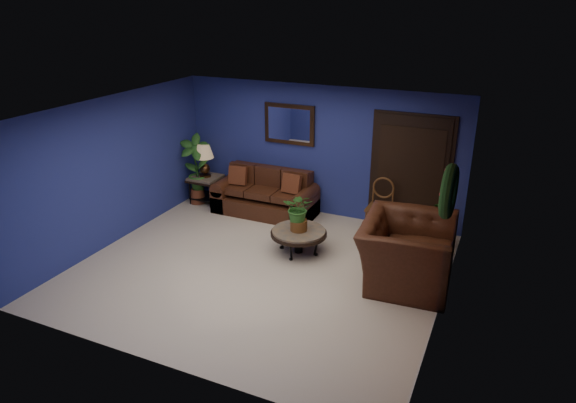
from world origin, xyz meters
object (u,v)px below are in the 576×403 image
at_px(coffee_table, 299,233).
at_px(armchair, 407,252).
at_px(end_table, 206,182).
at_px(side_chair, 381,202).
at_px(table_lamp, 204,157).
at_px(sofa, 267,198).

xyz_separation_m(coffee_table, armchair, (1.82, -0.21, 0.14)).
xyz_separation_m(end_table, armchair, (4.45, -1.50, 0.06)).
distance_m(side_chair, armchair, 1.77).
distance_m(table_lamp, armchair, 4.72).
relative_size(sofa, side_chair, 1.99).
relative_size(sofa, armchair, 1.33).
xyz_separation_m(sofa, coffee_table, (1.25, -1.31, 0.05)).
bearing_deg(end_table, table_lamp, -45.00).
bearing_deg(end_table, side_chair, 1.16).
xyz_separation_m(sofa, table_lamp, (-1.38, -0.03, 0.68)).
bearing_deg(sofa, end_table, -178.97).
distance_m(sofa, armchair, 3.43).
relative_size(coffee_table, end_table, 1.53).
bearing_deg(table_lamp, coffee_table, -26.10).
bearing_deg(sofa, side_chair, 1.24).
bearing_deg(side_chair, end_table, -177.43).
bearing_deg(sofa, armchair, -26.41).
distance_m(end_table, side_chair, 3.65).
distance_m(coffee_table, side_chair, 1.71).
xyz_separation_m(sofa, end_table, (-1.38, -0.03, 0.13)).
bearing_deg(armchair, side_chair, 23.37).
height_order(sofa, end_table, sofa).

